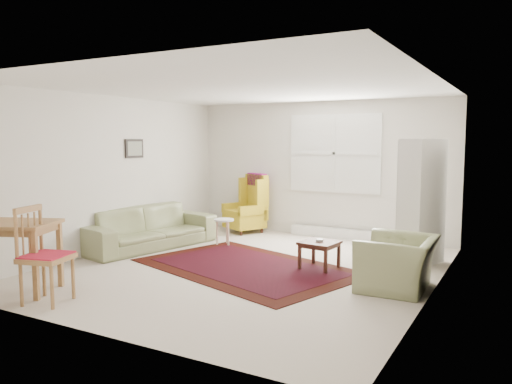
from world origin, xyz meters
The scene contains 9 objects.
room centered at (0.02, 0.21, 1.26)m, with size 5.04×5.54×2.51m.
rug centered at (0.00, 0.04, 0.02)m, with size 3.05×1.96×0.03m, color black, non-canonical shape.
sofa centered at (-2.10, 0.39, 0.47)m, with size 2.32×0.91×0.94m, color #82895B.
armchair centered at (2.10, 0.04, 0.38)m, with size 0.98×0.86×0.77m, color #82895B.
wingback_chair centered at (-1.39, 2.35, 0.57)m, with size 0.66×0.70×1.15m, color gold, non-canonical shape.
coffee_table centered at (0.92, 0.46, 0.20)m, with size 0.48×0.48×0.39m, color #3E1C13, non-canonical shape.
stool centered at (-1.10, 1.16, 0.23)m, with size 0.34×0.34×0.46m, color white, non-canonical shape.
cabinet centered at (2.10, 1.45, 0.91)m, with size 0.38×0.73×1.81m, color silver, non-canonical shape.
desk_chair centered at (-1.17, -2.35, 0.54)m, with size 0.47×0.47×1.07m, color #A07240, non-canonical shape.
Camera 1 is at (3.45, -5.95, 1.80)m, focal length 35.00 mm.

